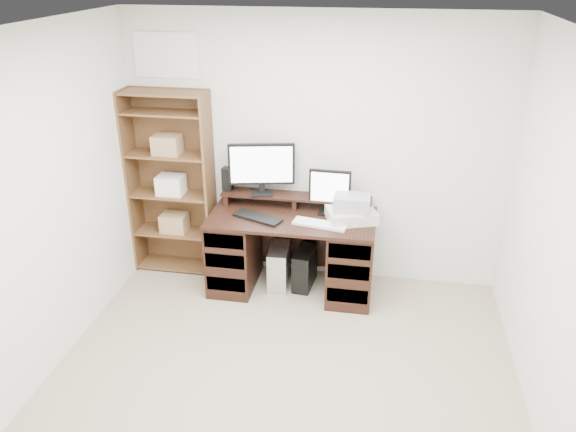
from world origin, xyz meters
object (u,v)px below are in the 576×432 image
(desk, at_px, (292,251))
(monitor_wide, at_px, (262,166))
(tower_silver, at_px, (279,266))
(bookshelf, at_px, (172,182))
(printer, at_px, (351,215))
(monitor_small, at_px, (330,190))
(tower_black, at_px, (305,268))

(desk, bearing_deg, monitor_wide, 147.87)
(desk, relative_size, monitor_wide, 2.49)
(monitor_wide, relative_size, tower_silver, 1.52)
(desk, height_order, bookshelf, bookshelf)
(bookshelf, bearing_deg, printer, -6.82)
(desk, bearing_deg, printer, 0.54)
(monitor_wide, relative_size, printer, 1.45)
(tower_silver, xyz_separation_m, bookshelf, (-1.08, 0.18, 0.72))
(monitor_small, xyz_separation_m, bookshelf, (-1.53, 0.08, -0.06))
(monitor_small, distance_m, printer, 0.30)
(monitor_small, height_order, tower_black, monitor_small)
(printer, relative_size, tower_silver, 1.04)
(monitor_wide, bearing_deg, monitor_small, -18.07)
(desk, bearing_deg, monitor_small, 22.63)
(tower_black, xyz_separation_m, bookshelf, (-1.32, 0.15, 0.73))
(printer, relative_size, tower_black, 1.07)
(tower_silver, relative_size, tower_black, 1.02)
(monitor_small, bearing_deg, monitor_wide, 176.09)
(desk, distance_m, monitor_small, 0.68)
(tower_black, bearing_deg, monitor_small, 24.38)
(monitor_small, distance_m, tower_black, 0.82)
(desk, height_order, monitor_small, monitor_small)
(monitor_wide, bearing_deg, tower_black, -29.85)
(tower_black, bearing_deg, printer, -2.27)
(monitor_wide, height_order, printer, monitor_wide)
(monitor_small, xyz_separation_m, tower_black, (-0.21, -0.07, -0.79))
(monitor_wide, xyz_separation_m, bookshelf, (-0.89, 0.01, -0.22))
(monitor_small, height_order, tower_silver, monitor_small)
(desk, xyz_separation_m, monitor_small, (0.32, 0.13, 0.58))
(desk, xyz_separation_m, printer, (0.53, 0.00, 0.41))
(tower_black, height_order, bookshelf, bookshelf)
(monitor_small, height_order, bookshelf, bookshelf)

